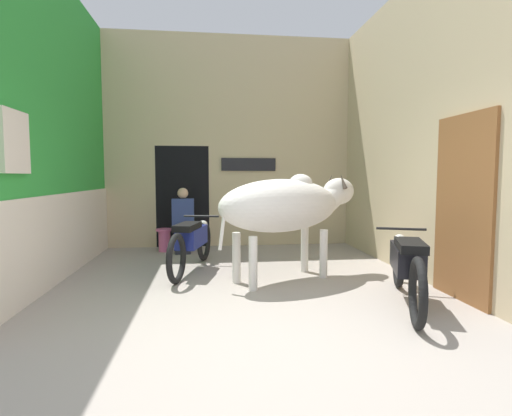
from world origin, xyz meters
name	(u,v)px	position (x,y,z in m)	size (l,w,h in m)	color
ground_plane	(261,340)	(0.00, 0.00, 0.00)	(30.00, 30.00, 0.00)	#9E9389
wall_left_shopfront	(51,130)	(-2.51, 2.34, 2.02)	(0.25, 4.71, 4.18)	green
wall_back_with_doorway	(216,158)	(-0.27, 4.93, 1.77)	(4.85, 0.93, 4.18)	#C6B289
wall_right_with_door	(409,132)	(2.51, 2.31, 2.06)	(0.22, 4.71, 4.18)	#C6B289
cow	(287,205)	(0.62, 1.98, 1.02)	(2.26, 1.48, 1.45)	silver
motorcycle_near	(407,264)	(1.71, 0.75, 0.45)	(0.86, 2.00, 0.78)	black
motorcycle_far	(192,241)	(-0.69, 2.63, 0.45)	(0.71, 2.07, 0.78)	black
shopkeeper_seated	(183,219)	(-0.90, 4.06, 0.62)	(0.40, 0.33, 1.19)	#282833
plastic_stool	(165,239)	(-1.26, 4.24, 0.23)	(0.31, 0.31, 0.42)	#DB6093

